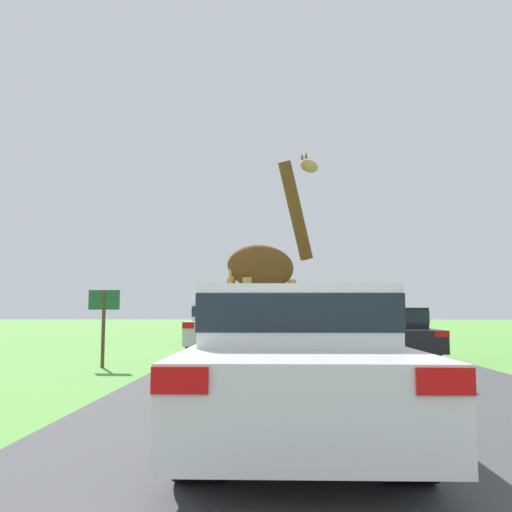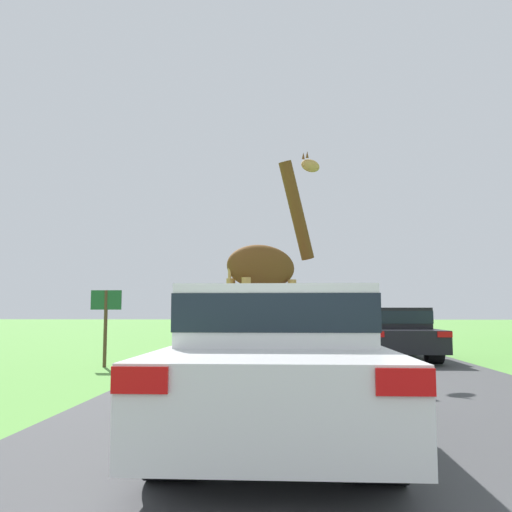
# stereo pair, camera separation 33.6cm
# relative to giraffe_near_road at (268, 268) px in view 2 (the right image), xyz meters

# --- Properties ---
(road) EXTENTS (7.21, 120.00, 0.00)m
(road) POSITION_rel_giraffe_near_road_xyz_m (1.21, 17.84, -2.18)
(road) COLOR #424244
(road) RESTS_ON ground
(giraffe_near_road) EXTENTS (2.28, 2.12, 4.99)m
(giraffe_near_road) POSITION_rel_giraffe_near_road_xyz_m (0.00, 0.00, 0.00)
(giraffe_near_road) COLOR tan
(giraffe_near_road) RESTS_ON ground
(car_lead_maroon) EXTENTS (1.91, 4.57, 1.49)m
(car_lead_maroon) POSITION_rel_giraffe_near_road_xyz_m (0.31, -6.19, -1.40)
(car_lead_maroon) COLOR silver
(car_lead_maroon) RESTS_ON ground
(car_queue_right) EXTENTS (1.78, 4.27, 1.46)m
(car_queue_right) POSITION_rel_giraffe_near_road_xyz_m (-1.44, 5.12, -1.40)
(car_queue_right) COLOR silver
(car_queue_right) RESTS_ON ground
(car_queue_left) EXTENTS (1.84, 4.45, 1.34)m
(car_queue_left) POSITION_rel_giraffe_near_road_xyz_m (3.19, 2.99, -1.47)
(car_queue_left) COLOR black
(car_queue_left) RESTS_ON ground
(car_far_ahead) EXTENTS (1.89, 4.35, 1.39)m
(car_far_ahead) POSITION_rel_giraffe_near_road_xyz_m (0.21, 16.03, -1.44)
(car_far_ahead) COLOR navy
(car_far_ahead) RESTS_ON ground
(car_verge_right) EXTENTS (2.00, 4.28, 1.29)m
(car_verge_right) POSITION_rel_giraffe_near_road_xyz_m (-0.97, 10.40, -1.49)
(car_verge_right) COLOR maroon
(car_verge_right) RESTS_ON ground
(sign_post) EXTENTS (0.70, 0.08, 1.72)m
(sign_post) POSITION_rel_giraffe_near_road_xyz_m (-3.69, 0.41, -0.98)
(sign_post) COLOR #4C3823
(sign_post) RESTS_ON ground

